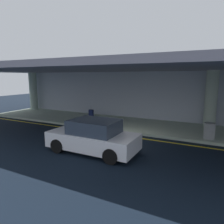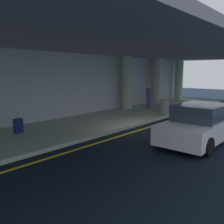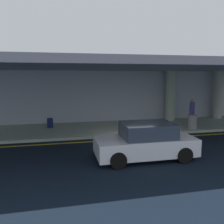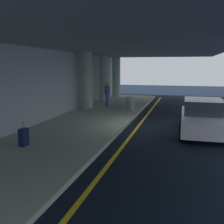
% 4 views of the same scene
% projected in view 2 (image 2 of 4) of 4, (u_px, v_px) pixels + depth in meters
% --- Properties ---
extents(ground_plane, '(60.00, 60.00, 0.00)m').
position_uv_depth(ground_plane, '(152.00, 130.00, 11.76)').
color(ground_plane, black).
extents(sidewalk, '(26.00, 4.20, 0.15)m').
position_uv_depth(sidewalk, '(104.00, 120.00, 13.75)').
color(sidewalk, '#A3B49E').
rests_on(sidewalk, ground).
extents(lane_stripe_yellow, '(26.00, 0.14, 0.01)m').
position_uv_depth(lane_stripe_yellow, '(143.00, 129.00, 12.07)').
color(lane_stripe_yellow, yellow).
rests_on(lane_stripe_yellow, ground).
extents(support_column_left_mid, '(0.75, 0.75, 3.65)m').
position_uv_depth(support_column_left_mid, '(127.00, 83.00, 17.38)').
color(support_column_left_mid, '#A1B19F').
rests_on(support_column_left_mid, sidewalk).
extents(support_column_center, '(0.75, 0.75, 3.65)m').
position_uv_depth(support_column_center, '(157.00, 81.00, 20.37)').
color(support_column_center, '#A6ADA0').
rests_on(support_column_center, sidewalk).
extents(support_column_right_mid, '(0.75, 0.75, 3.65)m').
position_uv_depth(support_column_right_mid, '(179.00, 80.00, 23.36)').
color(support_column_right_mid, '#9DBBA0').
rests_on(support_column_right_mid, sidewalk).
extents(ceiling_overhang, '(28.00, 13.20, 0.30)m').
position_uv_depth(ceiling_overhang, '(110.00, 48.00, 12.80)').
color(ceiling_overhang, gray).
rests_on(ceiling_overhang, support_column_far_left).
extents(terminal_back_wall, '(26.00, 0.30, 3.80)m').
position_uv_depth(terminal_back_wall, '(76.00, 86.00, 14.91)').
color(terminal_back_wall, '#AAB2C0').
rests_on(terminal_back_wall, ground).
extents(car_white, '(4.10, 1.92, 1.50)m').
position_uv_depth(car_white, '(200.00, 125.00, 9.63)').
color(car_white, white).
rests_on(car_white, ground).
extents(traveler_with_luggage, '(0.38, 0.38, 1.68)m').
position_uv_depth(traveler_with_luggage, '(149.00, 95.00, 17.71)').
color(traveler_with_luggage, '#4E3995').
rests_on(traveler_with_luggage, sidewalk).
extents(suitcase_upright_primary, '(0.36, 0.22, 0.90)m').
position_uv_depth(suitcase_upright_primary, '(18.00, 126.00, 10.60)').
color(suitcase_upright_primary, '#0F1945').
rests_on(suitcase_upright_primary, sidewalk).
extents(trash_bin_steel, '(0.56, 0.56, 0.85)m').
position_uv_depth(trash_bin_steel, '(164.00, 106.00, 15.79)').
color(trash_bin_steel, gray).
rests_on(trash_bin_steel, sidewalk).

